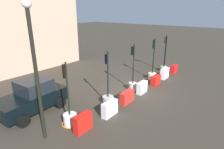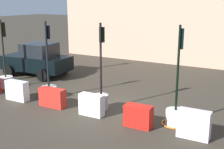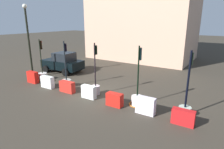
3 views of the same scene
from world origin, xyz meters
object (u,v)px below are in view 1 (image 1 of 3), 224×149
at_px(traffic_light_2, 133,82).
at_px(construction_barrier_4, 156,80).
at_px(construction_barrier_5, 165,73).
at_px(street_lamp_post, 35,63).
at_px(traffic_light_0, 70,116).
at_px(car_black_sedan, 32,97).
at_px(traffic_light_4, 164,66).
at_px(construction_barrier_1, 110,109).
at_px(construction_barrier_6, 174,69).
at_px(traffic_light_3, 152,74).
at_px(construction_barrier_3, 142,87).
at_px(construction_barrier_2, 127,97).
at_px(construction_barrier_0, 83,123).
at_px(traffic_light_1, 108,97).

height_order(traffic_light_2, construction_barrier_4, traffic_light_2).
height_order(construction_barrier_4, construction_barrier_5, construction_barrier_5).
bearing_deg(construction_barrier_5, street_lamp_post, 174.86).
height_order(traffic_light_0, car_black_sedan, traffic_light_0).
height_order(traffic_light_4, construction_barrier_1, traffic_light_4).
bearing_deg(street_lamp_post, traffic_light_4, -0.51).
xyz_separation_m(construction_barrier_1, car_black_sedan, (-2.40, 3.81, 0.47)).
relative_size(traffic_light_4, car_black_sedan, 0.85).
height_order(traffic_light_2, construction_barrier_6, traffic_light_2).
distance_m(traffic_light_0, construction_barrier_4, 7.81).
relative_size(construction_barrier_4, car_black_sedan, 0.24).
xyz_separation_m(traffic_light_3, construction_barrier_3, (-3.04, -0.76, -0.06)).
bearing_deg(car_black_sedan, construction_barrier_6, -17.24).
bearing_deg(construction_barrier_5, construction_barrier_2, -179.86).
height_order(traffic_light_2, car_black_sedan, traffic_light_2).
bearing_deg(construction_barrier_6, car_black_sedan, 162.76).
relative_size(traffic_light_3, construction_barrier_6, 3.30).
bearing_deg(car_black_sedan, construction_barrier_0, -82.59).
bearing_deg(construction_barrier_1, traffic_light_4, 6.15).
distance_m(construction_barrier_3, construction_barrier_5, 3.88).
relative_size(construction_barrier_1, construction_barrier_2, 0.94).
relative_size(traffic_light_0, traffic_light_4, 0.98).
height_order(traffic_light_2, construction_barrier_0, traffic_light_2).
xyz_separation_m(construction_barrier_0, street_lamp_post, (-1.48, 1.02, 3.15)).
distance_m(traffic_light_0, construction_barrier_5, 9.67).
bearing_deg(construction_barrier_4, construction_barrier_5, 2.78).
xyz_separation_m(traffic_light_2, construction_barrier_2, (-1.88, -0.78, -0.27)).
xyz_separation_m(construction_barrier_6, car_black_sedan, (-12.04, 3.73, 0.52)).
relative_size(traffic_light_2, construction_barrier_0, 3.45).
bearing_deg(traffic_light_2, construction_barrier_0, -172.11).
relative_size(traffic_light_1, traffic_light_2, 0.99).
bearing_deg(construction_barrier_0, traffic_light_4, 4.54).
relative_size(construction_barrier_1, construction_barrier_5, 1.05).
relative_size(traffic_light_2, construction_barrier_5, 3.36).
height_order(construction_barrier_1, car_black_sedan, car_black_sedan).
bearing_deg(construction_barrier_3, traffic_light_4, 8.89).
height_order(traffic_light_1, car_black_sedan, traffic_light_1).
xyz_separation_m(construction_barrier_4, car_black_sedan, (-8.21, 3.76, 0.52)).
relative_size(construction_barrier_3, construction_barrier_4, 0.99).
xyz_separation_m(traffic_light_0, traffic_light_2, (5.70, -0.17, 0.16)).
bearing_deg(construction_barrier_4, construction_barrier_3, 177.62).
distance_m(traffic_light_4, construction_barrier_5, 2.02).
bearing_deg(traffic_light_4, construction_barrier_1, -173.85).
distance_m(construction_barrier_1, construction_barrier_6, 9.63).
bearing_deg(traffic_light_0, construction_barrier_2, -13.91).
xyz_separation_m(traffic_light_3, construction_barrier_6, (2.78, -0.81, -0.10)).
bearing_deg(traffic_light_3, traffic_light_1, 179.44).
bearing_deg(traffic_light_0, traffic_light_2, -1.70).
distance_m(construction_barrier_3, construction_barrier_6, 5.82).
relative_size(construction_barrier_2, construction_barrier_6, 1.09).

